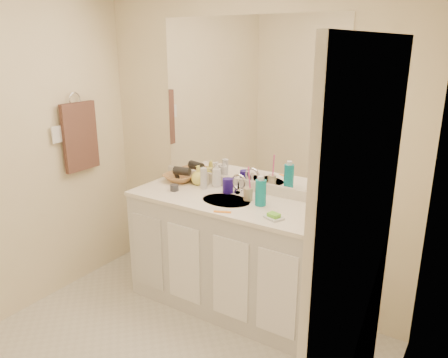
% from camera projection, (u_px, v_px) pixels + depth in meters
% --- Properties ---
extents(wall_back, '(2.60, 0.02, 2.40)m').
position_uv_depth(wall_back, '(247.00, 149.00, 3.31)').
color(wall_back, '#F7E8C1').
rests_on(wall_back, floor).
extents(wall_right, '(0.02, 2.60, 2.40)m').
position_uv_depth(wall_right, '(380.00, 264.00, 1.60)').
color(wall_right, '#F7E8C1').
rests_on(wall_right, floor).
extents(vanity_cabinet, '(1.50, 0.55, 0.85)m').
position_uv_depth(vanity_cabinet, '(228.00, 256.00, 3.32)').
color(vanity_cabinet, silver).
rests_on(vanity_cabinet, floor).
extents(countertop, '(1.52, 0.57, 0.03)m').
position_uv_depth(countertop, '(228.00, 201.00, 3.19)').
color(countertop, white).
rests_on(countertop, vanity_cabinet).
extents(backsplash, '(1.52, 0.03, 0.08)m').
position_uv_depth(backsplash, '(245.00, 185.00, 3.38)').
color(backsplash, silver).
rests_on(backsplash, countertop).
extents(sink_basin, '(0.37, 0.37, 0.02)m').
position_uv_depth(sink_basin, '(226.00, 202.00, 3.17)').
color(sink_basin, beige).
rests_on(sink_basin, countertop).
extents(faucet, '(0.02, 0.02, 0.11)m').
position_uv_depth(faucet, '(239.00, 186.00, 3.30)').
color(faucet, silver).
rests_on(faucet, countertop).
extents(mirror, '(1.48, 0.01, 1.20)m').
position_uv_depth(mirror, '(247.00, 102.00, 3.20)').
color(mirror, white).
rests_on(mirror, wall_back).
extents(blue_mug, '(0.10, 0.10, 0.11)m').
position_uv_depth(blue_mug, '(228.00, 186.00, 3.32)').
color(blue_mug, navy).
rests_on(blue_mug, countertop).
extents(tan_cup, '(0.07, 0.07, 0.09)m').
position_uv_depth(tan_cup, '(248.00, 194.00, 3.16)').
color(tan_cup, tan).
rests_on(tan_cup, countertop).
extents(toothbrush, '(0.02, 0.04, 0.21)m').
position_uv_depth(toothbrush, '(250.00, 181.00, 3.13)').
color(toothbrush, '#F13F96').
rests_on(toothbrush, tan_cup).
extents(mouthwash_bottle, '(0.08, 0.08, 0.19)m').
position_uv_depth(mouthwash_bottle, '(261.00, 193.00, 3.05)').
color(mouthwash_bottle, '#0C8C9B').
rests_on(mouthwash_bottle, countertop).
extents(soap_dish, '(0.14, 0.13, 0.01)m').
position_uv_depth(soap_dish, '(274.00, 218.00, 2.84)').
color(soap_dish, silver).
rests_on(soap_dish, countertop).
extents(green_soap, '(0.09, 0.07, 0.03)m').
position_uv_depth(green_soap, '(274.00, 215.00, 2.83)').
color(green_soap, '#6FDA35').
rests_on(green_soap, soap_dish).
extents(orange_comb, '(0.12, 0.07, 0.00)m').
position_uv_depth(orange_comb, '(222.00, 212.00, 2.95)').
color(orange_comb, orange).
rests_on(orange_comb, countertop).
extents(dark_jar, '(0.09, 0.09, 0.05)m').
position_uv_depth(dark_jar, '(174.00, 188.00, 3.37)').
color(dark_jar, '#34343B').
rests_on(dark_jar, countertop).
extents(extra_white_bottle, '(0.06, 0.06, 0.17)m').
position_uv_depth(extra_white_bottle, '(204.00, 179.00, 3.39)').
color(extra_white_bottle, silver).
rests_on(extra_white_bottle, countertop).
extents(soap_bottle_white, '(0.09, 0.09, 0.20)m').
position_uv_depth(soap_bottle_white, '(217.00, 174.00, 3.45)').
color(soap_bottle_white, white).
rests_on(soap_bottle_white, countertop).
extents(soap_bottle_cream, '(0.07, 0.07, 0.15)m').
position_uv_depth(soap_bottle_cream, '(203.00, 176.00, 3.49)').
color(soap_bottle_cream, beige).
rests_on(soap_bottle_cream, countertop).
extents(soap_bottle_yellow, '(0.15, 0.15, 0.16)m').
position_uv_depth(soap_bottle_yellow, '(199.00, 175.00, 3.50)').
color(soap_bottle_yellow, '#F3EA5E').
rests_on(soap_bottle_yellow, countertop).
extents(wicker_basket, '(0.26, 0.26, 0.06)m').
position_uv_depth(wicker_basket, '(180.00, 177.00, 3.60)').
color(wicker_basket, '#A77543').
rests_on(wicker_basket, countertop).
extents(hair_dryer, '(0.15, 0.09, 0.07)m').
position_uv_depth(hair_dryer, '(182.00, 171.00, 3.57)').
color(hair_dryer, black).
rests_on(hair_dryer, wicker_basket).
extents(towel_ring, '(0.01, 0.11, 0.11)m').
position_uv_depth(towel_ring, '(75.00, 99.00, 3.44)').
color(towel_ring, silver).
rests_on(towel_ring, wall_left).
extents(hand_towel, '(0.04, 0.32, 0.55)m').
position_uv_depth(hand_towel, '(80.00, 137.00, 3.51)').
color(hand_towel, '#36221D').
rests_on(hand_towel, towel_ring).
extents(switch_plate, '(0.01, 0.08, 0.13)m').
position_uv_depth(switch_plate, '(57.00, 134.00, 3.35)').
color(switch_plate, white).
rests_on(switch_plate, wall_left).
extents(door, '(0.02, 0.82, 2.00)m').
position_uv_depth(door, '(346.00, 356.00, 1.42)').
color(door, white).
rests_on(door, floor).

